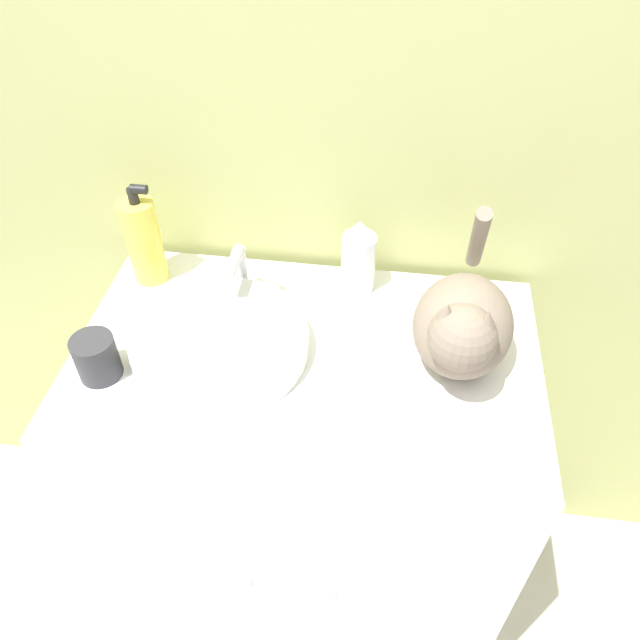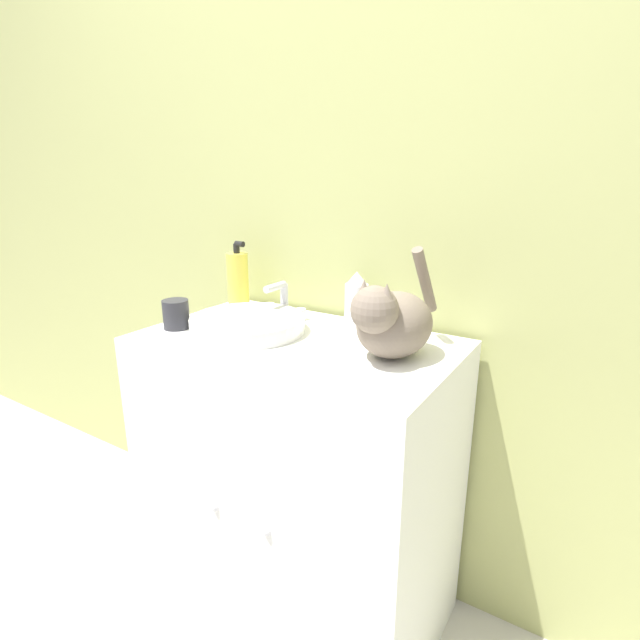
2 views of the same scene
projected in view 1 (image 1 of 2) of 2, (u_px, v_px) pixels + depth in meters
wall_back at (329, 79)px, 1.07m from camera, size 6.00×0.05×2.50m
vanity_cabinet at (309, 484)px, 1.42m from camera, size 0.84×0.52×0.88m
sink_basin at (220, 343)px, 1.11m from camera, size 0.31×0.31×0.04m
faucet at (240, 274)px, 1.20m from camera, size 0.15×0.10×0.11m
cat at (463, 325)px, 1.04m from camera, size 0.19×0.35×0.25m
soap_bottle at (144, 240)px, 1.21m from camera, size 0.07×0.07×0.22m
spray_bottle at (359, 257)px, 1.20m from camera, size 0.07×0.07×0.16m
cup at (96, 358)px, 1.06m from camera, size 0.07×0.07×0.08m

